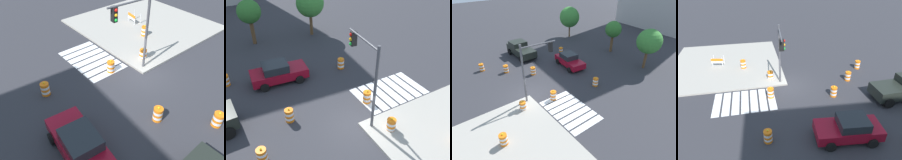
% 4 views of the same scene
% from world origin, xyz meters
% --- Properties ---
extents(ground_plane, '(120.00, 120.00, 0.00)m').
position_xyz_m(ground_plane, '(0.00, 0.00, 0.00)').
color(ground_plane, '#2D2D33').
extents(sidewalk_corner, '(12.00, 12.00, 0.15)m').
position_xyz_m(sidewalk_corner, '(6.00, -6.00, 0.07)').
color(sidewalk_corner, '#9E998E').
rests_on(sidewalk_corner, ground).
extents(crosswalk_stripes, '(5.10, 3.20, 0.02)m').
position_xyz_m(crosswalk_stripes, '(4.00, 1.80, 0.01)').
color(crosswalk_stripes, silver).
rests_on(crosswalk_stripes, ground).
extents(sports_car, '(4.46, 2.46, 1.63)m').
position_xyz_m(sports_car, '(-2.68, 7.20, 0.81)').
color(sports_car, maroon).
rests_on(sports_car, ground).
extents(traffic_barrel_near_corner, '(0.56, 0.56, 1.02)m').
position_xyz_m(traffic_barrel_near_corner, '(-3.60, 2.50, 0.45)').
color(traffic_barrel_near_corner, orange).
rests_on(traffic_barrel_near_corner, ground).
extents(traffic_barrel_crosswalk_end, '(0.56, 0.56, 1.02)m').
position_xyz_m(traffic_barrel_crosswalk_end, '(1.78, 1.60, 0.45)').
color(traffic_barrel_crosswalk_end, orange).
rests_on(traffic_barrel_crosswalk_end, ground).
extents(traffic_barrel_far_curb, '(0.56, 0.56, 1.02)m').
position_xyz_m(traffic_barrel_far_curb, '(1.45, -1.42, 0.45)').
color(traffic_barrel_far_curb, orange).
rests_on(traffic_barrel_far_curb, ground).
extents(traffic_barrel_lane_center, '(0.56, 0.56, 1.02)m').
position_xyz_m(traffic_barrel_lane_center, '(-6.01, 0.22, 0.45)').
color(traffic_barrel_lane_center, orange).
rests_on(traffic_barrel_lane_center, ground).
extents(traffic_barrel_opposite_curb, '(0.56, 0.56, 1.02)m').
position_xyz_m(traffic_barrel_opposite_curb, '(2.53, 6.49, 0.45)').
color(traffic_barrel_opposite_curb, orange).
rests_on(traffic_barrel_opposite_curb, ground).
extents(traffic_barrel_on_sidewalk, '(0.56, 0.56, 1.02)m').
position_xyz_m(traffic_barrel_on_sidewalk, '(4.07, -4.26, 0.60)').
color(traffic_barrel_on_sidewalk, orange).
rests_on(traffic_barrel_on_sidewalk, sidewalk_corner).
extents(construction_barricade, '(1.36, 1.00, 1.00)m').
position_xyz_m(construction_barricade, '(6.83, -5.42, 0.72)').
color(construction_barricade, silver).
rests_on(construction_barricade, sidewalk_corner).
extents(traffic_light_pole, '(0.51, 3.28, 5.50)m').
position_xyz_m(traffic_light_pole, '(0.68, 0.54, 3.91)').
color(traffic_light_pole, '#4C4C51').
rests_on(traffic_light_pole, sidewalk_corner).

